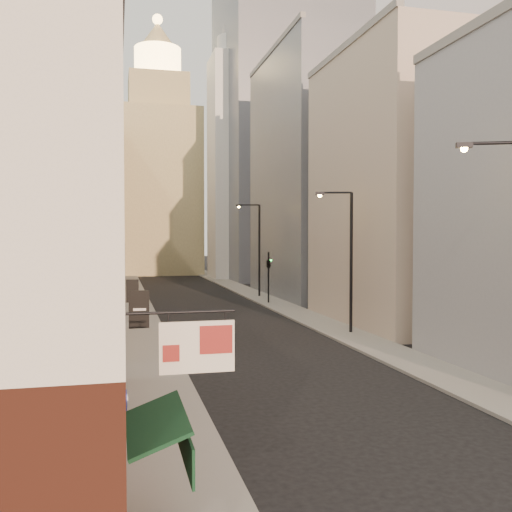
{
  "coord_description": "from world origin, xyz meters",
  "views": [
    {
      "loc": [
        -8.13,
        -8.9,
        6.49
      ],
      "look_at": [
        -0.78,
        21.18,
        5.42
      ],
      "focal_mm": 40.0,
      "sensor_mm": 36.0,
      "label": 1
    }
  ],
  "objects_px": {
    "white_tower": "(237,158)",
    "streetlamp_far": "(257,244)",
    "streetlamp_mid": "(347,253)",
    "clock_tower": "(158,173)",
    "traffic_light_right": "(268,263)"
  },
  "relations": [
    {
      "from": "streetlamp_far",
      "to": "clock_tower",
      "type": "bearing_deg",
      "value": 111.05
    },
    {
      "from": "clock_tower",
      "to": "white_tower",
      "type": "relative_size",
      "value": 1.08
    },
    {
      "from": "white_tower",
      "to": "streetlamp_far",
      "type": "height_order",
      "value": "white_tower"
    },
    {
      "from": "clock_tower",
      "to": "streetlamp_far",
      "type": "height_order",
      "value": "clock_tower"
    },
    {
      "from": "streetlamp_mid",
      "to": "streetlamp_far",
      "type": "xyz_separation_m",
      "value": [
        -0.36,
        23.62,
        0.26
      ]
    },
    {
      "from": "clock_tower",
      "to": "streetlamp_far",
      "type": "relative_size",
      "value": 4.54
    },
    {
      "from": "clock_tower",
      "to": "streetlamp_mid",
      "type": "relative_size",
      "value": 4.76
    },
    {
      "from": "streetlamp_far",
      "to": "traffic_light_right",
      "type": "distance_m",
      "value": 6.3
    },
    {
      "from": "white_tower",
      "to": "traffic_light_right",
      "type": "xyz_separation_m",
      "value": [
        -4.02,
        -34.22,
        -14.67
      ]
    },
    {
      "from": "clock_tower",
      "to": "white_tower",
      "type": "distance_m",
      "value": 17.83
    },
    {
      "from": "white_tower",
      "to": "streetlamp_mid",
      "type": "relative_size",
      "value": 4.4
    },
    {
      "from": "clock_tower",
      "to": "white_tower",
      "type": "height_order",
      "value": "clock_tower"
    },
    {
      "from": "white_tower",
      "to": "streetlamp_far",
      "type": "distance_m",
      "value": 31.22
    },
    {
      "from": "clock_tower",
      "to": "streetlamp_far",
      "type": "bearing_deg",
      "value": -80.14
    },
    {
      "from": "white_tower",
      "to": "streetlamp_far",
      "type": "relative_size",
      "value": 4.2
    }
  ]
}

